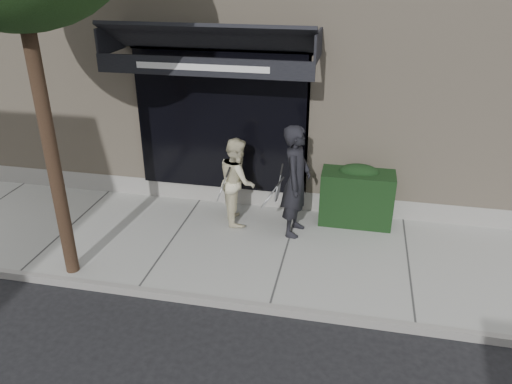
# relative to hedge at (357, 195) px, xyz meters

# --- Properties ---
(ground) EXTENTS (80.00, 80.00, 0.00)m
(ground) POSITION_rel_hedge_xyz_m (-1.10, -1.25, -0.66)
(ground) COLOR black
(ground) RESTS_ON ground
(sidewalk) EXTENTS (20.00, 3.00, 0.12)m
(sidewalk) POSITION_rel_hedge_xyz_m (-1.10, -1.25, -0.60)
(sidewalk) COLOR #A0A19C
(sidewalk) RESTS_ON ground
(curb) EXTENTS (20.00, 0.10, 0.14)m
(curb) POSITION_rel_hedge_xyz_m (-1.10, -2.80, -0.59)
(curb) COLOR gray
(curb) RESTS_ON ground
(building_facade) EXTENTS (14.30, 8.04, 5.64)m
(building_facade) POSITION_rel_hedge_xyz_m (-1.11, 3.71, 2.08)
(building_facade) COLOR tan
(building_facade) RESTS_ON ground
(hedge) EXTENTS (1.30, 0.70, 1.14)m
(hedge) POSITION_rel_hedge_xyz_m (0.00, 0.00, 0.00)
(hedge) COLOR black
(hedge) RESTS_ON sidewalk
(pedestrian_front) EXTENTS (0.81, 0.92, 1.99)m
(pedestrian_front) POSITION_rel_hedge_xyz_m (-1.05, -0.64, 0.46)
(pedestrian_front) COLOR black
(pedestrian_front) RESTS_ON sidewalk
(pedestrian_back) EXTENTS (0.85, 0.95, 1.61)m
(pedestrian_back) POSITION_rel_hedge_xyz_m (-2.14, -0.41, 0.27)
(pedestrian_back) COLOR beige
(pedestrian_back) RESTS_ON sidewalk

